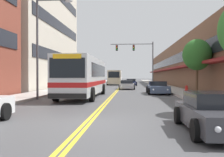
# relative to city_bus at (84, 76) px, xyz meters

# --- Properties ---
(ground_plane) EXTENTS (240.00, 240.00, 0.00)m
(ground_plane) POSITION_rel_city_bus_xyz_m (2.27, 25.58, -1.79)
(ground_plane) COLOR #4C4C4F
(sidewalk_left) EXTENTS (2.86, 106.00, 0.18)m
(sidewalk_left) POSITION_rel_city_bus_xyz_m (-4.66, 25.58, -1.70)
(sidewalk_left) COLOR #B2ADA5
(sidewalk_left) RESTS_ON ground_plane
(sidewalk_right) EXTENTS (2.86, 106.00, 0.18)m
(sidewalk_right) POSITION_rel_city_bus_xyz_m (9.20, 25.58, -1.70)
(sidewalk_right) COLOR #B2ADA5
(sidewalk_right) RESTS_ON ground_plane
(centre_line) EXTENTS (0.34, 106.00, 0.01)m
(centre_line) POSITION_rel_city_bus_xyz_m (2.27, 25.58, -1.79)
(centre_line) COLOR yellow
(centre_line) RESTS_ON ground_plane
(storefront_row_right) EXTENTS (9.10, 68.00, 7.05)m
(storefront_row_right) POSITION_rel_city_bus_xyz_m (14.86, 25.58, 1.73)
(storefront_row_right) COLOR brown
(storefront_row_right) RESTS_ON ground_plane
(city_bus) EXTENTS (2.82, 11.36, 3.17)m
(city_bus) POSITION_rel_city_bus_xyz_m (0.00, 0.00, 0.00)
(city_bus) COLOR silver
(city_bus) RESTS_ON ground_plane
(car_charcoal_parked_left_near) EXTENTS (2.06, 4.72, 1.20)m
(car_charcoal_parked_left_near) POSITION_rel_city_bus_xyz_m (-2.07, 16.79, -1.22)
(car_charcoal_parked_left_near) COLOR #232328
(car_charcoal_parked_left_near) RESTS_ON ground_plane
(car_dark_grey_parked_right_foreground) EXTENTS (2.06, 4.25, 1.24)m
(car_dark_grey_parked_right_foreground) POSITION_rel_city_bus_xyz_m (6.56, -12.65, -1.21)
(car_dark_grey_parked_right_foreground) COLOR #38383D
(car_dark_grey_parked_right_foreground) RESTS_ON ground_plane
(car_slate_blue_parked_right_mid) EXTENTS (2.08, 4.73, 1.24)m
(car_slate_blue_parked_right_mid) POSITION_rel_city_bus_xyz_m (6.56, 4.15, -1.20)
(car_slate_blue_parked_right_mid) COLOR #475675
(car_slate_blue_parked_right_mid) RESTS_ON ground_plane
(car_navy_moving_lead) EXTENTS (2.13, 4.52, 1.22)m
(car_navy_moving_lead) POSITION_rel_city_bus_xyz_m (3.98, 25.44, -1.21)
(car_navy_moving_lead) COLOR #19234C
(car_navy_moving_lead) RESTS_ON ground_plane
(car_silver_moving_second) EXTENTS (2.08, 4.14, 1.20)m
(car_silver_moving_second) POSITION_rel_city_bus_xyz_m (3.41, 12.40, -1.23)
(car_silver_moving_second) COLOR #B7B7BC
(car_silver_moving_second) RESTS_ON ground_plane
(box_truck) EXTENTS (2.77, 6.62, 2.87)m
(box_truck) POSITION_rel_city_bus_xyz_m (0.81, 28.34, -0.25)
(box_truck) COLOR beige
(box_truck) RESTS_ON ground_plane
(traffic_signal_mast) EXTENTS (6.95, 0.38, 7.29)m
(traffic_signal_mast) POSITION_rel_city_bus_xyz_m (5.21, 19.85, 3.41)
(traffic_signal_mast) COLOR #47474C
(traffic_signal_mast) RESTS_ON ground_plane
(street_lamp_left_near) EXTENTS (2.75, 0.28, 7.52)m
(street_lamp_left_near) POSITION_rel_city_bus_xyz_m (-2.61, -2.72, 2.76)
(street_lamp_left_near) COLOR #47474C
(street_lamp_left_near) RESTS_ON ground_plane
(street_tree_right_mid) EXTENTS (2.47, 2.47, 4.80)m
(street_tree_right_mid) POSITION_rel_city_bus_xyz_m (9.66, 1.46, 1.81)
(street_tree_right_mid) COLOR brown
(street_tree_right_mid) RESTS_ON sidewalk_right
(fire_hydrant) EXTENTS (0.30, 0.22, 0.85)m
(fire_hydrant) POSITION_rel_city_bus_xyz_m (8.22, -1.03, -1.19)
(fire_hydrant) COLOR red
(fire_hydrant) RESTS_ON sidewalk_right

